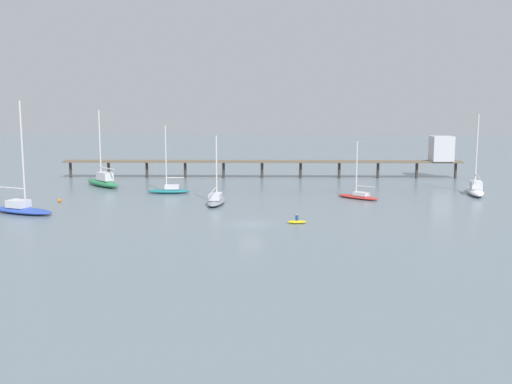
{
  "coord_description": "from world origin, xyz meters",
  "views": [
    {
      "loc": [
        3.27,
        -66.4,
        13.59
      ],
      "look_at": [
        0.0,
        15.03,
        1.5
      ],
      "focal_mm": 41.71,
      "sensor_mm": 36.0,
      "label": 1
    }
  ],
  "objects_px": {
    "sailboat_green": "(103,181)",
    "sailboat_gray": "(216,200)",
    "sailboat_red": "(358,195)",
    "sailboat_white": "(475,189)",
    "sailboat_blue": "(22,207)",
    "dinghy_yellow": "(297,221)",
    "sailboat_teal": "(169,189)",
    "pier": "(346,156)",
    "mooring_buoy_outer": "(60,200)"
  },
  "relations": [
    {
      "from": "sailboat_green",
      "to": "sailboat_gray",
      "type": "distance_m",
      "value": 26.69
    },
    {
      "from": "sailboat_teal",
      "to": "sailboat_green",
      "type": "xyz_separation_m",
      "value": [
        -12.4,
        7.27,
        0.27
      ]
    },
    {
      "from": "sailboat_teal",
      "to": "sailboat_white",
      "type": "bearing_deg",
      "value": 1.06
    },
    {
      "from": "dinghy_yellow",
      "to": "mooring_buoy_outer",
      "type": "xyz_separation_m",
      "value": [
        -32.72,
        13.47,
        0.04
      ]
    },
    {
      "from": "sailboat_teal",
      "to": "sailboat_green",
      "type": "relative_size",
      "value": 0.83
    },
    {
      "from": "dinghy_yellow",
      "to": "mooring_buoy_outer",
      "type": "relative_size",
      "value": 4.3
    },
    {
      "from": "pier",
      "to": "sailboat_white",
      "type": "bearing_deg",
      "value": -48.02
    },
    {
      "from": "sailboat_red",
      "to": "sailboat_white",
      "type": "distance_m",
      "value": 18.83
    },
    {
      "from": "pier",
      "to": "sailboat_red",
      "type": "bearing_deg",
      "value": -91.76
    },
    {
      "from": "sailboat_green",
      "to": "sailboat_gray",
      "type": "bearing_deg",
      "value": -39.33
    },
    {
      "from": "sailboat_green",
      "to": "dinghy_yellow",
      "type": "distance_m",
      "value": 43.05
    },
    {
      "from": "sailboat_blue",
      "to": "sailboat_green",
      "type": "relative_size",
      "value": 1.11
    },
    {
      "from": "sailboat_white",
      "to": "dinghy_yellow",
      "type": "relative_size",
      "value": 5.28
    },
    {
      "from": "sailboat_teal",
      "to": "sailboat_gray",
      "type": "height_order",
      "value": "sailboat_teal"
    },
    {
      "from": "sailboat_teal",
      "to": "sailboat_gray",
      "type": "relative_size",
      "value": 1.11
    },
    {
      "from": "sailboat_blue",
      "to": "dinghy_yellow",
      "type": "bearing_deg",
      "value": -8.12
    },
    {
      "from": "sailboat_white",
      "to": "pier",
      "type": "bearing_deg",
      "value": 131.98
    },
    {
      "from": "sailboat_green",
      "to": "sailboat_white",
      "type": "relative_size",
      "value": 1.04
    },
    {
      "from": "sailboat_green",
      "to": "sailboat_gray",
      "type": "height_order",
      "value": "sailboat_green"
    },
    {
      "from": "sailboat_blue",
      "to": "sailboat_gray",
      "type": "distance_m",
      "value": 24.83
    },
    {
      "from": "sailboat_red",
      "to": "sailboat_teal",
      "type": "bearing_deg",
      "value": 172.09
    },
    {
      "from": "sailboat_blue",
      "to": "sailboat_white",
      "type": "relative_size",
      "value": 1.16
    },
    {
      "from": "sailboat_teal",
      "to": "sailboat_blue",
      "type": "bearing_deg",
      "value": -131.47
    },
    {
      "from": "sailboat_teal",
      "to": "sailboat_white",
      "type": "relative_size",
      "value": 0.86
    },
    {
      "from": "dinghy_yellow",
      "to": "sailboat_teal",
      "type": "bearing_deg",
      "value": 130.36
    },
    {
      "from": "sailboat_teal",
      "to": "sailboat_green",
      "type": "height_order",
      "value": "sailboat_green"
    },
    {
      "from": "sailboat_red",
      "to": "sailboat_white",
      "type": "relative_size",
      "value": 0.68
    },
    {
      "from": "sailboat_red",
      "to": "mooring_buoy_outer",
      "type": "distance_m",
      "value": 42.42
    },
    {
      "from": "sailboat_red",
      "to": "sailboat_gray",
      "type": "height_order",
      "value": "sailboat_gray"
    },
    {
      "from": "sailboat_blue",
      "to": "sailboat_gray",
      "type": "height_order",
      "value": "sailboat_blue"
    },
    {
      "from": "sailboat_blue",
      "to": "mooring_buoy_outer",
      "type": "xyz_separation_m",
      "value": [
        1.55,
        8.58,
        -0.49
      ]
    },
    {
      "from": "pier",
      "to": "sailboat_green",
      "type": "height_order",
      "value": "sailboat_green"
    },
    {
      "from": "sailboat_blue",
      "to": "sailboat_gray",
      "type": "xyz_separation_m",
      "value": [
        23.59,
        7.72,
        -0.08
      ]
    },
    {
      "from": "pier",
      "to": "dinghy_yellow",
      "type": "relative_size",
      "value": 32.04
    },
    {
      "from": "sailboat_white",
      "to": "sailboat_green",
      "type": "bearing_deg",
      "value": 173.79
    },
    {
      "from": "sailboat_gray",
      "to": "dinghy_yellow",
      "type": "relative_size",
      "value": 4.09
    },
    {
      "from": "sailboat_blue",
      "to": "sailboat_gray",
      "type": "relative_size",
      "value": 1.5
    },
    {
      "from": "sailboat_gray",
      "to": "mooring_buoy_outer",
      "type": "height_order",
      "value": "sailboat_gray"
    },
    {
      "from": "pier",
      "to": "sailboat_blue",
      "type": "bearing_deg",
      "value": -139.73
    },
    {
      "from": "sailboat_blue",
      "to": "sailboat_red",
      "type": "relative_size",
      "value": 1.69
    },
    {
      "from": "sailboat_blue",
      "to": "mooring_buoy_outer",
      "type": "relative_size",
      "value": 26.26
    },
    {
      "from": "pier",
      "to": "sailboat_white",
      "type": "distance_m",
      "value": 26.31
    },
    {
      "from": "dinghy_yellow",
      "to": "sailboat_blue",
      "type": "bearing_deg",
      "value": 171.88
    },
    {
      "from": "sailboat_blue",
      "to": "mooring_buoy_outer",
      "type": "height_order",
      "value": "sailboat_blue"
    },
    {
      "from": "sailboat_green",
      "to": "sailboat_gray",
      "type": "relative_size",
      "value": 1.35
    },
    {
      "from": "pier",
      "to": "mooring_buoy_outer",
      "type": "xyz_separation_m",
      "value": [
        -42.88,
        -29.06,
        -3.86
      ]
    },
    {
      "from": "sailboat_red",
      "to": "sailboat_teal",
      "type": "relative_size",
      "value": 0.79
    },
    {
      "from": "sailboat_white",
      "to": "sailboat_gray",
      "type": "xyz_separation_m",
      "value": [
        -38.3,
        -10.51,
        -0.18
      ]
    },
    {
      "from": "pier",
      "to": "dinghy_yellow",
      "type": "bearing_deg",
      "value": -103.44
    },
    {
      "from": "sailboat_red",
      "to": "sailboat_green",
      "type": "bearing_deg",
      "value": 164.62
    }
  ]
}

